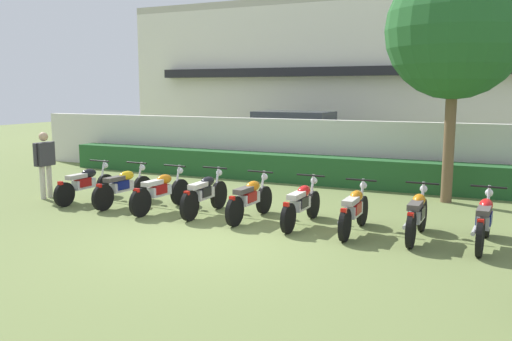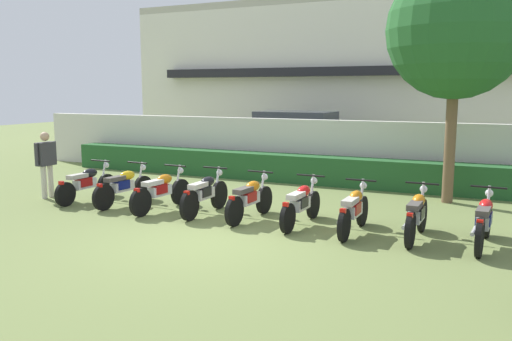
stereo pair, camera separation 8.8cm
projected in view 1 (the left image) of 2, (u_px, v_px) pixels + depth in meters
ground at (210, 240)px, 9.43m from camera, size 60.00×60.00×0.00m
building at (390, 77)px, 23.32m from camera, size 22.54×6.50×6.45m
compound_wall at (328, 150)px, 15.59m from camera, size 21.41×0.30×1.79m
hedge_row at (320, 170)px, 15.04m from camera, size 17.13×0.70×0.79m
parked_car at (298, 138)px, 19.14m from camera, size 4.53×2.14×1.89m
tree_near_inspector at (455, 31)px, 12.07m from camera, size 3.15×3.15×5.58m
motorcycle_in_row_0 at (85, 183)px, 12.68m from camera, size 0.60×1.91×0.94m
motorcycle_in_row_1 at (123, 186)px, 12.23m from camera, size 0.60×1.90×0.96m
motorcycle_in_row_2 at (161, 191)px, 11.69m from camera, size 0.60×1.96×0.96m
motorcycle_in_row_3 at (205, 194)px, 11.33m from camera, size 0.60×1.87×0.97m
motorcycle_in_row_4 at (250, 198)px, 10.88m from camera, size 0.60×1.85×0.96m
motorcycle_in_row_5 at (301, 203)px, 10.43m from camera, size 0.60×1.91×0.94m
motorcycle_in_row_6 at (354, 210)px, 9.86m from camera, size 0.60×1.84×0.95m
motorcycle_in_row_7 at (417, 214)px, 9.45m from camera, size 0.60×1.84×0.97m
motorcycle_in_row_8 at (484, 220)px, 9.01m from camera, size 0.60×1.94×0.97m
inspector_person at (45, 159)px, 12.99m from camera, size 0.22×0.66×1.64m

